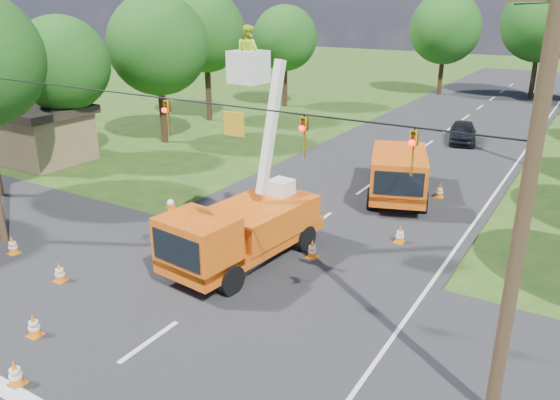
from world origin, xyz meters
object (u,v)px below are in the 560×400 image
Objects in this scene: tree_left_c at (62,64)px; tree_left_d at (158,45)px; bucket_truck at (242,219)px; traffic_cone_0 at (15,373)px; traffic_cone_7 at (440,191)px; tree_left_e at (206,32)px; pole_right_near at (526,202)px; traffic_cone_3 at (400,234)px; tree_far_b at (542,23)px; distant_car at (463,132)px; traffic_cone_2 at (312,249)px; tree_far_a at (445,28)px; tree_left_f at (285,38)px; second_truck at (398,172)px; traffic_cone_4 at (60,272)px; ground_worker at (173,230)px; shed at (39,133)px; traffic_cone_5 at (13,245)px; traffic_cone_8 at (34,326)px.

tree_left_d is (1.50, 6.00, 0.69)m from tree_left_c.
bucket_truck is at bearing -19.81° from tree_left_c.
bucket_truck is at bearing 83.60° from traffic_cone_0.
traffic_cone_7 is 0.08× the size of tree_left_e.
pole_right_near reaches higher than bucket_truck.
tree_far_b is at bearing 90.91° from traffic_cone_3.
distant_car is at bearing 96.31° from traffic_cone_3.
tree_far_b reaches higher than tree_left_e.
tree_far_a is (-6.35, 38.13, 5.83)m from traffic_cone_2.
tree_left_e is at bearing 138.99° from pole_right_near.
traffic_cone_2 is (2.83, 9.81, 0.00)m from traffic_cone_0.
tree_left_f is at bearing 149.39° from distant_car.
tree_far_a reaches higher than traffic_cone_2.
second_truck reaches higher than traffic_cone_4.
tree_left_e reaches higher than ground_worker.
bucket_truck is 11.33× the size of traffic_cone_2.
bucket_truck is 8.36m from traffic_cone_0.
tree_far_a is at bearing 69.62° from shed.
pole_right_near is (6.81, -24.92, 4.42)m from distant_car.
traffic_cone_4 is (-4.35, -4.26, -1.32)m from bucket_truck.
traffic_cone_5 is at bearing -160.90° from ground_worker.
tree_left_d reaches higher than second_truck.
bucket_truck reaches higher than traffic_cone_0.
traffic_cone_0 is at bearing -153.67° from pole_right_near.
tree_left_c is at bearing 166.47° from bucket_truck.
tree_left_c reaches higher than second_truck.
traffic_cone_0 is 1.00× the size of traffic_cone_3.
distant_car is 11.48m from traffic_cone_7.
traffic_cone_3 and traffic_cone_7 have the same top height.
ground_worker is at bearing 62.20° from traffic_cone_4.
pole_right_near is at bearing -57.67° from traffic_cone_3.
tree_left_c is at bearing -88.68° from tree_left_e.
traffic_cone_5 is at bearing -94.14° from tree_far_a.
traffic_cone_2 and traffic_cone_4 have the same top height.
tree_left_c reaches higher than traffic_cone_2.
traffic_cone_5 is at bearing -124.64° from distant_car.
second_truck is at bearing -77.53° from tree_far_a.
tree_far_a is at bearing 96.83° from distant_car.
second_truck is 31.54m from tree_far_a.
bucket_truck is at bearing -123.35° from second_truck.
traffic_cone_3 is at bearing -88.66° from traffic_cone_7.
tree_left_c is at bearing 137.60° from traffic_cone_8.
traffic_cone_8 is at bearing -120.15° from traffic_cone_3.
bucket_truck is 10.22m from pole_right_near.
tree_left_e reaches higher than traffic_cone_2.
tree_far_b reaches higher than tree_far_a.
bucket_truck reaches higher than traffic_cone_2.
second_truck is 0.74× the size of tree_left_d.
second_truck is 15.15m from traffic_cone_4.
tree_far_b is at bearing 70.34° from ground_worker.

